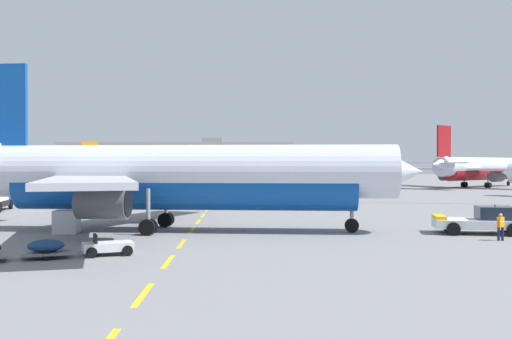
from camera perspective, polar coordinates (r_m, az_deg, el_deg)
name	(u,v)px	position (r m, az deg, el deg)	size (l,w,h in m)	color
ground	(419,210)	(63.27, 15.54, -3.83)	(400.00, 400.00, 0.00)	slate
apron_paint_markings	(205,212)	(58.58, -4.95, -4.16)	(8.00, 97.72, 0.01)	yellow
airliner_foreground	(177,176)	(42.76, -7.66, -0.64)	(34.82, 34.44, 12.20)	silver
pushback_tug	(482,221)	(43.70, 21.05, -4.65)	(6.41, 4.02, 2.08)	silver
airliner_mid_left	(37,173)	(121.90, -20.45, -0.32)	(25.16, 23.85, 9.22)	silver
airliner_far_right	(480,168)	(127.35, 20.82, 0.12)	(30.22, 27.86, 11.96)	silver
baggage_train	(47,248)	(32.19, -19.60, -7.20)	(8.58, 4.35, 1.14)	silver
ground_crew_worker	(501,225)	(40.29, 22.59, -4.99)	(0.62, 0.49, 1.72)	#191E38
uld_cargo_container	(67,222)	(43.18, -17.86, -4.84)	(1.64, 1.60, 1.60)	#B7BCC6
terminal_satellite	(180,161)	(177.15, -7.40, 0.77)	(65.65, 25.67, 12.37)	#9E998E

